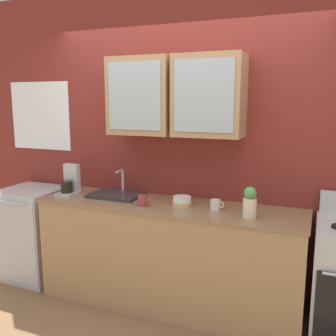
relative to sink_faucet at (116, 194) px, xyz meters
The scene contains 10 objects.
ground_plane 1.11m from the sink_faucet, ahead, with size 10.00×10.00×0.00m, color brown.
back_wall_unit 0.82m from the sink_faucet, 24.60° to the left, with size 4.57×0.43×2.86m.
counter 0.74m from the sink_faucet, ahead, with size 2.35×0.62×0.94m.
sink_faucet is the anchor object (origin of this frame).
bowl_stack 0.69m from the sink_faucet, ahead, with size 0.17×0.17×0.08m.
vase 1.30m from the sink_faucet, ahead, with size 0.10×0.10×0.24m.
cup_near_sink 0.42m from the sink_faucet, 27.89° to the right, with size 0.11×0.08×0.10m.
cup_near_bowls 0.99m from the sink_faucet, ahead, with size 0.12×0.08×0.09m.
dishwasher 1.08m from the sink_faucet, behind, with size 0.58×0.61×0.94m.
coffee_maker 0.47m from the sink_faucet, 167.76° to the right, with size 0.17×0.20×0.29m.
Camera 1 is at (1.19, -2.92, 1.83)m, focal length 40.15 mm.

